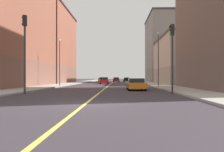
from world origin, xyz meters
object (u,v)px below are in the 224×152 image
Objects in this scene: building_left_mid at (188,60)px; car_yellow at (102,80)px; car_red at (104,81)px; car_black at (126,80)px; street_lamp_right_near at (60,57)px; building_right_midblock at (44,47)px; traffic_light_right_near at (25,43)px; building_left_far at (168,49)px; street_lamp_left_near at (158,54)px; car_orange at (136,84)px; traffic_light_left_near at (172,49)px; car_maroon at (116,80)px.

building_left_mid reaches higher than car_yellow.
car_red is 26.29m from car_black.
building_left_mid is 2.96× the size of street_lamp_right_near.
traffic_light_right_near is (9.62, -37.67, -4.30)m from building_right_midblock.
building_left_mid is 28.70m from car_black.
building_left_far is 4.29× the size of car_yellow.
car_orange is at bearing -114.84° from street_lamp_left_near.
building_left_mid is at bearing -48.65° from car_yellow.
street_lamp_left_near is 1.73× the size of car_orange.
building_right_midblock is 3.79× the size of traffic_light_left_near.
car_black is at bearing 74.58° from street_lamp_right_near.
street_lamp_right_near reaches higher than car_red.
street_lamp_left_near is at bearing 65.16° from car_orange.
traffic_light_left_near is 1.28× the size of car_yellow.
building_right_midblock is (-31.48, -13.83, -0.85)m from building_left_far.
traffic_light_left_near is (21.83, -37.67, -4.78)m from building_right_midblock.
traffic_light_right_near is 1.50× the size of car_maroon.
traffic_light_left_near reaches higher than car_red.
building_right_midblock is 39.12m from traffic_light_right_near.
street_lamp_right_near is (-14.20, 2.60, -0.27)m from street_lamp_left_near.
building_left_mid is 1.06× the size of building_left_far.
traffic_light_left_near is 31.81m from car_red.
building_left_far reaches higher than building_right_midblock.
car_red is at bearing -129.47° from building_left_far.
car_maroon is at bearing 95.47° from traffic_light_left_near.
traffic_light_right_near is at bearing -100.08° from car_black.
building_left_far is 47.68m from car_orange.
building_left_mid is 29.18m from car_yellow.
street_lamp_right_near is 15.26m from car_orange.
car_yellow is at bearing 100.20° from traffic_light_left_near.
building_left_mid is at bearing 31.82° from street_lamp_right_near.
car_red reaches higher than car_black.
street_lamp_left_near is (1.02, 13.93, 0.89)m from traffic_light_left_near.
car_red is at bearing -84.66° from car_yellow.
building_left_far is 2.59× the size of street_lamp_left_near.
building_left_far is 34.40m from building_right_midblock.
car_maroon is at bearing -143.52° from car_black.
car_black reaches higher than car_yellow.
car_orange is at bearing -81.51° from car_yellow.
street_lamp_right_near is at bearing 128.58° from traffic_light_left_near.
car_black is (-3.17, 42.61, -3.98)m from street_lamp_left_near.
street_lamp_right_near is 36.24m from car_yellow.
street_lamp_left_near reaches higher than street_lamp_right_near.
building_left_far is at bearing 23.72° from building_right_midblock.
street_lamp_right_near is 1.61× the size of car_orange.
car_red is at bearing 101.22° from car_orange.
car_black is at bearing 114.56° from building_left_mid.
street_lamp_left_near reaches higher than car_red.
street_lamp_right_near is at bearing -112.08° from car_red.
building_right_midblock reaches higher than car_black.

